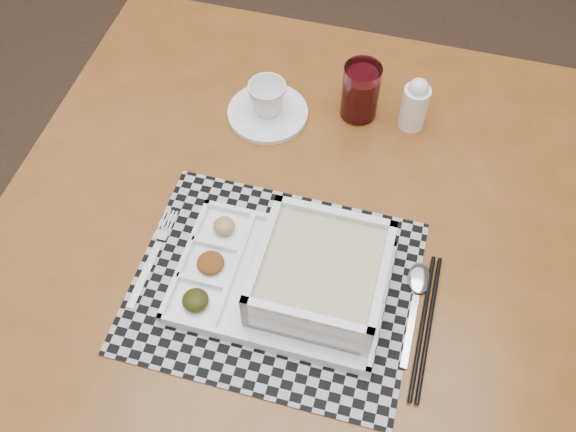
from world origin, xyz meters
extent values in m
plane|color=#2F2117|center=(0.00, 0.00, 0.00)|extent=(5.00, 5.00, 0.00)
cube|color=#5B3910|center=(0.61, -0.49, 0.73)|extent=(1.08, 1.08, 0.04)
cylinder|color=#5B3910|center=(0.20, -0.01, 0.36)|extent=(0.05, 0.05, 0.71)
cylinder|color=#5B3910|center=(1.10, -0.07, 0.36)|extent=(0.05, 0.05, 0.71)
cube|color=#5B3910|center=(0.65, -0.06, 0.67)|extent=(0.86, 0.09, 0.08)
cube|color=#5B3910|center=(0.18, -0.46, 0.67)|extent=(0.09, 0.86, 0.08)
cube|color=#5B3910|center=(1.05, -0.52, 0.67)|extent=(0.09, 0.86, 0.08)
cube|color=#A09FA7|center=(0.60, -0.61, 0.76)|extent=(0.45, 0.38, 0.00)
cube|color=white|center=(0.61, -0.61, 0.76)|extent=(0.33, 0.24, 0.01)
cube|color=white|center=(0.62, -0.50, 0.77)|extent=(0.32, 0.03, 0.01)
cube|color=white|center=(0.60, -0.71, 0.77)|extent=(0.32, 0.03, 0.01)
cube|color=white|center=(0.45, -0.60, 0.77)|extent=(0.02, 0.22, 0.01)
cube|color=white|center=(0.77, -0.62, 0.77)|extent=(0.02, 0.22, 0.01)
cube|color=white|center=(0.54, -0.60, 0.77)|extent=(0.02, 0.20, 0.01)
cube|color=white|center=(0.49, -0.63, 0.77)|extent=(0.08, 0.01, 0.01)
cube|color=white|center=(0.50, -0.57, 0.77)|extent=(0.08, 0.01, 0.01)
ellipsoid|color=black|center=(0.49, -0.67, 0.78)|extent=(0.04, 0.04, 0.02)
ellipsoid|color=#4F260D|center=(0.50, -0.60, 0.78)|extent=(0.04, 0.04, 0.02)
ellipsoid|color=#997145|center=(0.50, -0.53, 0.78)|extent=(0.04, 0.04, 0.02)
cube|color=white|center=(0.67, -0.60, 0.77)|extent=(0.20, 0.20, 0.01)
cube|color=white|center=(0.68, -0.51, 0.81)|extent=(0.19, 0.03, 0.08)
cube|color=white|center=(0.66, -0.69, 0.81)|extent=(0.19, 0.03, 0.08)
cube|color=white|center=(0.58, -0.60, 0.81)|extent=(0.03, 0.19, 0.08)
cube|color=white|center=(0.76, -0.61, 0.81)|extent=(0.03, 0.19, 0.08)
cube|color=#C6B993|center=(0.67, -0.60, 0.80)|extent=(0.18, 0.18, 0.07)
cube|color=silver|center=(0.40, -0.63, 0.76)|extent=(0.02, 0.12, 0.00)
cube|color=silver|center=(0.40, -0.56, 0.76)|extent=(0.02, 0.02, 0.00)
cube|color=silver|center=(0.39, -0.53, 0.76)|extent=(0.01, 0.04, 0.00)
cube|color=silver|center=(0.40, -0.53, 0.76)|extent=(0.01, 0.04, 0.00)
cube|color=silver|center=(0.41, -0.53, 0.76)|extent=(0.01, 0.04, 0.00)
cube|color=silver|center=(0.41, -0.53, 0.76)|extent=(0.01, 0.04, 0.00)
cube|color=silver|center=(0.81, -0.65, 0.76)|extent=(0.02, 0.12, 0.00)
ellipsoid|color=silver|center=(0.82, -0.56, 0.76)|extent=(0.04, 0.06, 0.01)
cylinder|color=black|center=(0.83, -0.63, 0.76)|extent=(0.02, 0.24, 0.01)
cylinder|color=black|center=(0.84, -0.64, 0.76)|extent=(0.02, 0.24, 0.01)
cylinder|color=white|center=(0.51, -0.26, 0.76)|extent=(0.15, 0.15, 0.01)
imported|color=white|center=(0.51, -0.26, 0.80)|extent=(0.08, 0.08, 0.07)
cylinder|color=white|center=(0.68, -0.22, 0.81)|extent=(0.07, 0.07, 0.11)
cylinder|color=#44050C|center=(0.68, -0.22, 0.80)|extent=(0.06, 0.06, 0.09)
cylinder|color=white|center=(0.78, -0.23, 0.80)|extent=(0.05, 0.05, 0.09)
sphere|color=white|center=(0.78, -0.23, 0.85)|extent=(0.04, 0.04, 0.04)
camera|label=1|loc=(0.71, -1.06, 1.64)|focal=40.00mm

